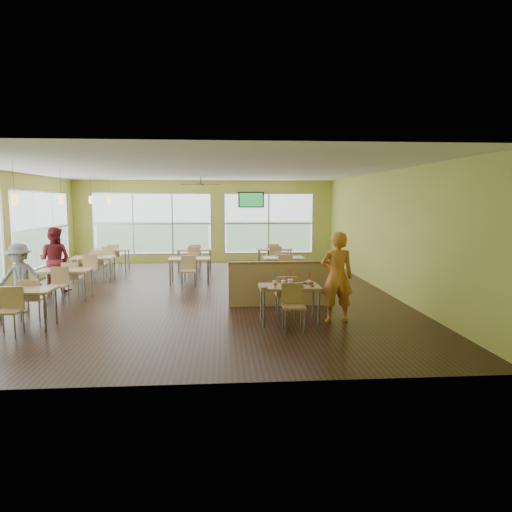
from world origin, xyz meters
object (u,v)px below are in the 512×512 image
at_px(man_plaid, 337,277).
at_px(food_basket, 308,283).
at_px(half_wall_divider, 280,283).
at_px(main_table, 289,291).

xyz_separation_m(man_plaid, food_basket, (-0.55, 0.16, -0.14)).
distance_m(half_wall_divider, food_basket, 1.39).
distance_m(main_table, man_plaid, 1.00).
bearing_deg(food_basket, man_plaid, -15.83).
height_order(main_table, food_basket, main_table).
distance_m(half_wall_divider, man_plaid, 1.79).
bearing_deg(food_basket, main_table, -160.49).
xyz_separation_m(main_table, man_plaid, (0.96, -0.01, 0.28)).
xyz_separation_m(half_wall_divider, man_plaid, (0.96, -1.46, 0.39)).
distance_m(man_plaid, food_basket, 0.59).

